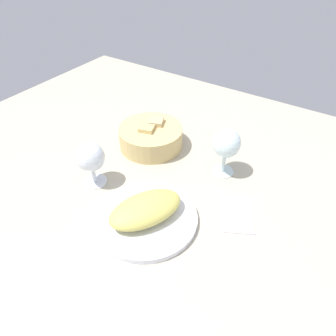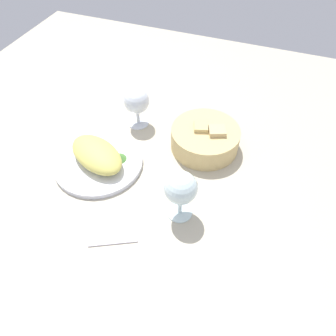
# 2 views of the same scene
# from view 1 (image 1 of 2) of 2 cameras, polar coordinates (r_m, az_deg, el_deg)

# --- Properties ---
(ground_plane) EXTENTS (1.40, 1.40, 0.02)m
(ground_plane) POSITION_cam_1_polar(r_m,az_deg,el_deg) (0.82, -7.98, -4.98)
(ground_plane) COLOR #B6AD96
(plate) EXTENTS (0.24, 0.24, 0.01)m
(plate) POSITION_cam_1_polar(r_m,az_deg,el_deg) (0.74, -3.97, -9.04)
(plate) COLOR white
(plate) RESTS_ON ground_plane
(omelette) EXTENTS (0.20, 0.17, 0.05)m
(omelette) POSITION_cam_1_polar(r_m,az_deg,el_deg) (0.72, -4.08, -7.41)
(omelette) COLOR #D1C55D
(omelette) RESTS_ON plate
(lettuce_garnish) EXTENTS (0.04, 0.04, 0.01)m
(lettuce_garnish) POSITION_cam_1_polar(r_m,az_deg,el_deg) (0.77, -3.29, -5.26)
(lettuce_garnish) COLOR #498136
(lettuce_garnish) RESTS_ON plate
(bread_basket) EXTENTS (0.19, 0.19, 0.08)m
(bread_basket) POSITION_cam_1_polar(r_m,az_deg,el_deg) (0.95, -3.08, 5.69)
(bread_basket) COLOR #D3B674
(bread_basket) RESTS_ON ground_plane
(wine_glass_near) EXTENTS (0.08, 0.08, 0.13)m
(wine_glass_near) POSITION_cam_1_polar(r_m,az_deg,el_deg) (0.83, 10.47, 4.14)
(wine_glass_near) COLOR silver
(wine_glass_near) RESTS_ON ground_plane
(wine_glass_far) EXTENTS (0.07, 0.07, 0.12)m
(wine_glass_far) POSITION_cam_1_polar(r_m,az_deg,el_deg) (0.81, -13.83, 1.66)
(wine_glass_far) COLOR silver
(wine_glass_far) RESTS_ON ground_plane
(folded_napkin) EXTENTS (0.13, 0.11, 0.01)m
(folded_napkin) POSITION_cam_1_polar(r_m,az_deg,el_deg) (0.77, 12.53, -8.20)
(folded_napkin) COLOR silver
(folded_napkin) RESTS_ON ground_plane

